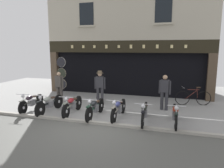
% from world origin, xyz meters
% --- Properties ---
extents(ground, '(21.99, 22.00, 0.18)m').
position_xyz_m(ground, '(0.00, -0.98, -0.04)').
color(ground, gray).
extents(shop_facade, '(10.29, 4.42, 6.62)m').
position_xyz_m(shop_facade, '(-0.00, 6.99, 1.77)').
color(shop_facade, black).
rests_on(shop_facade, ground).
extents(motorcycle_far_left, '(0.62, 1.96, 0.90)m').
position_xyz_m(motorcycle_far_left, '(-3.49, 0.93, 0.41)').
color(motorcycle_far_left, black).
rests_on(motorcycle_far_left, ground).
extents(motorcycle_left, '(0.62, 2.05, 0.92)m').
position_xyz_m(motorcycle_left, '(-2.47, 0.86, 0.43)').
color(motorcycle_left, black).
rests_on(motorcycle_left, ground).
extents(motorcycle_center_left, '(0.62, 2.03, 0.92)m').
position_xyz_m(motorcycle_center_left, '(-1.38, 0.93, 0.43)').
color(motorcycle_center_left, black).
rests_on(motorcycle_center_left, ground).
extents(motorcycle_center, '(0.62, 2.03, 0.92)m').
position_xyz_m(motorcycle_center, '(-0.28, 0.82, 0.42)').
color(motorcycle_center, black).
rests_on(motorcycle_center, ground).
extents(motorcycle_center_right, '(0.62, 2.09, 0.92)m').
position_xyz_m(motorcycle_center_right, '(0.70, 0.97, 0.42)').
color(motorcycle_center_right, black).
rests_on(motorcycle_center_right, ground).
extents(motorcycle_right, '(0.62, 2.04, 0.90)m').
position_xyz_m(motorcycle_right, '(1.77, 0.82, 0.42)').
color(motorcycle_right, black).
rests_on(motorcycle_right, ground).
extents(motorcycle_far_right, '(0.62, 1.95, 0.91)m').
position_xyz_m(motorcycle_far_right, '(2.92, 0.84, 0.42)').
color(motorcycle_far_right, black).
rests_on(motorcycle_far_right, ground).
extents(salesman_left, '(0.55, 0.30, 1.65)m').
position_xyz_m(salesman_left, '(-2.87, 2.42, 0.91)').
color(salesman_left, '#47423D').
rests_on(salesman_left, ground).
extents(shopkeeper_center, '(0.55, 0.36, 1.74)m').
position_xyz_m(shopkeeper_center, '(-0.76, 2.80, 0.97)').
color(shopkeeper_center, '#2D2D33').
rests_on(shopkeeper_center, ground).
extents(salesman_right, '(0.55, 0.30, 1.64)m').
position_xyz_m(salesman_right, '(2.44, 2.73, 0.91)').
color(salesman_right, '#2D2D33').
rests_on(salesman_right, ground).
extents(tyre_sign_pole, '(0.59, 0.06, 2.33)m').
position_xyz_m(tyre_sign_pole, '(-3.62, 3.98, 1.36)').
color(tyre_sign_pole, '#232328').
rests_on(tyre_sign_pole, ground).
extents(advert_board_near, '(0.72, 0.03, 0.94)m').
position_xyz_m(advert_board_near, '(2.23, 5.40, 1.73)').
color(advert_board_near, silver).
extents(advert_board_far, '(0.73, 0.03, 1.01)m').
position_xyz_m(advert_board_far, '(3.40, 5.40, 1.63)').
color(advert_board_far, silver).
extents(leaning_bicycle, '(1.75, 0.54, 0.96)m').
position_xyz_m(leaning_bicycle, '(3.81, 4.02, 0.39)').
color(leaning_bicycle, black).
rests_on(leaning_bicycle, ground).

